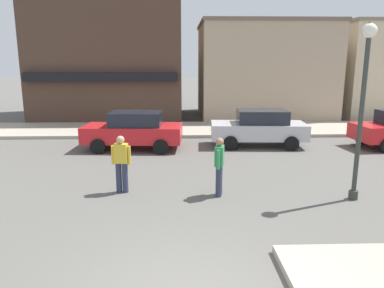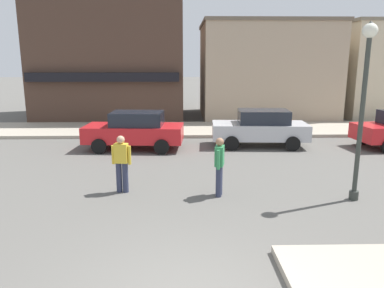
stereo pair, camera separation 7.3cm
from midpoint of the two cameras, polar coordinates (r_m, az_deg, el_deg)
name	(u,v)px [view 2 (the right image)]	position (r m, az deg, el deg)	size (l,w,h in m)	color
kerb_far	(183,129)	(19.67, -1.22, 2.27)	(80.00, 4.00, 0.15)	#A89E8C
lamp_post	(364,87)	(10.34, 24.98, 7.86)	(0.36, 0.36, 4.54)	#333833
parked_car_nearest	(135,130)	(15.59, -8.56, 2.14)	(4.11, 2.08, 1.56)	red
parked_car_second	(260,128)	(16.24, 10.51, 2.49)	(4.09, 2.04, 1.56)	#B7B7BC
pedestrian_crossing_near	(219,165)	(10.08, 4.40, -3.20)	(0.30, 0.56, 1.61)	#2D334C
pedestrian_crossing_far	(122,162)	(10.50, -10.49, -2.73)	(0.56, 0.27, 1.61)	#2D334C
building_corner_shop	(114,52)	(25.28, -11.79, 13.55)	(9.21, 7.56, 8.25)	#473328
building_storefront_left_near	(264,70)	(25.25, 10.99, 10.96)	(8.18, 7.04, 5.95)	tan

